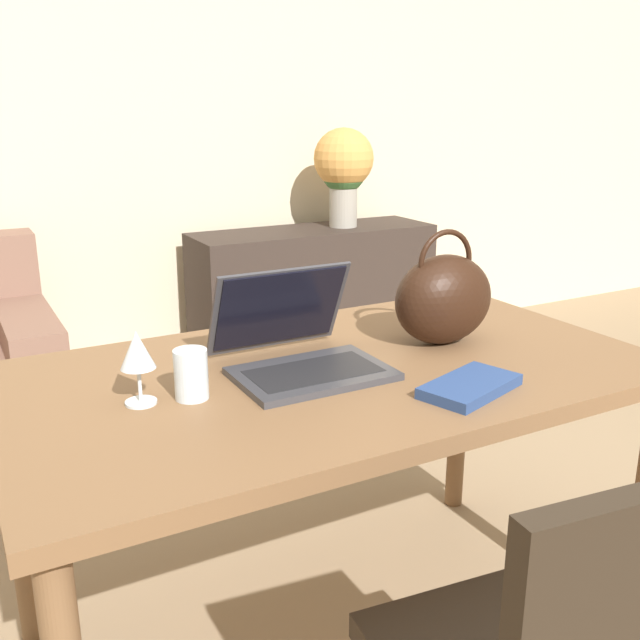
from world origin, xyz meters
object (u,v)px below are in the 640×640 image
object	(u,v)px
wine_glass	(137,353)
handbag	(444,298)
drinking_glass	(191,374)
flower_vase	(344,167)
laptop	(296,342)

from	to	relation	value
wine_glass	handbag	size ratio (longest dim) A/B	0.53
drinking_glass	wine_glass	distance (m)	0.12
wine_glass	flower_vase	bearing A→B (deg)	49.79
flower_vase	drinking_glass	bearing A→B (deg)	-127.98
handbag	flower_vase	world-z (taller)	flower_vase
laptop	handbag	distance (m)	0.41
drinking_glass	wine_glass	size ratio (longest dim) A/B	0.68
drinking_glass	handbag	size ratio (longest dim) A/B	0.36
handbag	wine_glass	bearing A→B (deg)	-178.31
drinking_glass	flower_vase	bearing A→B (deg)	52.02
wine_glass	flower_vase	distance (m)	2.42
flower_vase	laptop	bearing A→B (deg)	-123.25
wine_glass	laptop	bearing A→B (deg)	6.53
laptop	handbag	bearing A→B (deg)	-2.80
laptop	drinking_glass	size ratio (longest dim) A/B	3.22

